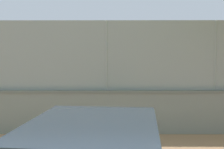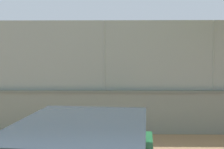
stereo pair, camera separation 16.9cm
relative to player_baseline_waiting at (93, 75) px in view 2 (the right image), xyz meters
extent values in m
plane|color=tan|center=(-1.31, 1.04, -0.85)|extent=(260.00, 260.00, 0.00)
cube|color=gray|center=(-0.07, 13.90, -0.22)|extent=(23.79, 0.88, 1.25)
cube|color=slate|center=(-0.07, 13.90, 0.44)|extent=(23.79, 0.94, 0.08)
cube|color=gray|center=(-0.07, 13.90, 1.55)|extent=(23.31, 0.54, 2.14)
cylinder|color=gray|center=(-5.06, 13.79, 1.55)|extent=(0.07, 0.07, 2.14)
cylinder|color=gray|center=(-1.74, 13.86, 1.55)|extent=(0.07, 0.07, 2.14)
cylinder|color=black|center=(-0.11, -0.01, -0.49)|extent=(0.19, 0.19, 0.72)
cylinder|color=black|center=(0.08, 0.06, -0.49)|extent=(0.19, 0.19, 0.72)
cylinder|color=#D14C42|center=(-0.01, 0.02, 0.13)|extent=(0.43, 0.43, 0.53)
cylinder|color=tan|center=(-0.26, -0.11, 0.24)|extent=(0.25, 0.51, 0.16)
cylinder|color=tan|center=(0.34, -0.17, 0.24)|extent=(0.25, 0.51, 0.16)
sphere|color=tan|center=(-0.01, 0.02, 0.50)|extent=(0.20, 0.20, 0.20)
cylinder|color=white|center=(-0.01, 0.02, 0.58)|extent=(0.27, 0.27, 0.05)
cylinder|color=black|center=(0.40, -0.34, 0.24)|extent=(0.13, 0.30, 0.04)
ellipsoid|color=#333338|center=(0.47, -0.55, 0.24)|extent=(0.12, 0.29, 0.24)
cylinder|color=black|center=(-0.93, 1.69, -0.46)|extent=(0.17, 0.17, 0.77)
cylinder|color=black|center=(-1.13, 1.66, -0.46)|extent=(0.17, 0.17, 0.77)
cylinder|color=#429951|center=(-1.03, 1.67, 0.21)|extent=(0.39, 0.39, 0.57)
cylinder|color=#936B4C|center=(-0.75, 1.78, 0.32)|extent=(0.18, 0.55, 0.17)
cylinder|color=#936B4C|center=(-1.38, 1.92, 0.32)|extent=(0.18, 0.55, 0.17)
sphere|color=#936B4C|center=(-1.03, 1.67, 0.61)|extent=(0.22, 0.22, 0.22)
cylinder|color=red|center=(-1.03, 1.67, 0.70)|extent=(0.27, 0.27, 0.05)
cylinder|color=black|center=(-1.41, 2.10, 0.32)|extent=(0.09, 0.30, 0.04)
ellipsoid|color=#333338|center=(-1.45, 2.31, 0.32)|extent=(0.08, 0.30, 0.24)
cylinder|color=black|center=(-6.10, 0.82, -0.44)|extent=(0.18, 0.18, 0.82)
cylinder|color=black|center=(-6.15, 1.01, -0.44)|extent=(0.18, 0.18, 0.82)
cylinder|color=white|center=(-6.12, 0.92, 0.28)|extent=(0.40, 0.40, 0.61)
cylinder|color=#936B4C|center=(-6.01, 0.62, 0.40)|extent=(0.59, 0.21, 0.17)
cylinder|color=#936B4C|center=(-5.90, 1.28, 0.40)|extent=(0.59, 0.21, 0.17)
sphere|color=#936B4C|center=(-6.12, 0.92, 0.70)|extent=(0.23, 0.23, 0.23)
cylinder|color=black|center=(-6.12, 0.92, 0.80)|extent=(0.29, 0.29, 0.05)
sphere|color=yellow|center=(0.25, 1.90, -0.78)|extent=(0.14, 0.14, 0.14)
cube|color=#28333D|center=(-1.82, 19.60, 0.49)|extent=(1.73, 2.33, 0.54)
camera|label=1|loc=(-2.17, 23.28, 1.57)|focal=49.23mm
camera|label=2|loc=(-2.34, 23.27, 1.57)|focal=49.23mm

